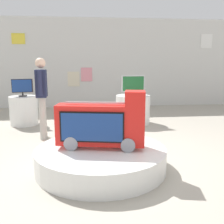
{
  "coord_description": "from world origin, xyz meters",
  "views": [
    {
      "loc": [
        -0.6,
        -3.77,
        1.53
      ],
      "look_at": [
        -0.12,
        0.71,
        0.67
      ],
      "focal_mm": 41.56,
      "sensor_mm": 36.0,
      "label": 1
    }
  ],
  "objects_px": {
    "display_pedestal_center_rear": "(24,110)",
    "novelty_firetruck_tv": "(102,125)",
    "tv_on_center_rear": "(22,87)",
    "main_display_pedestal": "(101,158)",
    "tv_on_left_rear": "(133,84)",
    "display_pedestal_left_rear": "(133,109)",
    "shopper_browsing_near_truck": "(42,92)"
  },
  "relations": [
    {
      "from": "novelty_firetruck_tv",
      "to": "shopper_browsing_near_truck",
      "type": "relative_size",
      "value": 0.79
    },
    {
      "from": "novelty_firetruck_tv",
      "to": "display_pedestal_left_rear",
      "type": "bearing_deg",
      "value": 70.98
    },
    {
      "from": "main_display_pedestal",
      "to": "tv_on_center_rear",
      "type": "xyz_separation_m",
      "value": [
        -1.74,
        2.95,
        0.79
      ]
    },
    {
      "from": "novelty_firetruck_tv",
      "to": "tv_on_center_rear",
      "type": "bearing_deg",
      "value": 120.74
    },
    {
      "from": "display_pedestal_center_rear",
      "to": "tv_on_center_rear",
      "type": "xyz_separation_m",
      "value": [
        -0.0,
        -0.0,
        0.59
      ]
    },
    {
      "from": "tv_on_left_rear",
      "to": "shopper_browsing_near_truck",
      "type": "bearing_deg",
      "value": -151.14
    },
    {
      "from": "tv_on_center_rear",
      "to": "shopper_browsing_near_truck",
      "type": "relative_size",
      "value": 0.3
    },
    {
      "from": "display_pedestal_center_rear",
      "to": "novelty_firetruck_tv",
      "type": "bearing_deg",
      "value": -59.31
    },
    {
      "from": "novelty_firetruck_tv",
      "to": "shopper_browsing_near_truck",
      "type": "xyz_separation_m",
      "value": [
        -1.09,
        1.68,
        0.29
      ]
    },
    {
      "from": "main_display_pedestal",
      "to": "tv_on_left_rear",
      "type": "height_order",
      "value": "tv_on_left_rear"
    },
    {
      "from": "tv_on_left_rear",
      "to": "display_pedestal_center_rear",
      "type": "xyz_separation_m",
      "value": [
        -2.74,
        0.14,
        -0.64
      ]
    },
    {
      "from": "main_display_pedestal",
      "to": "novelty_firetruck_tv",
      "type": "height_order",
      "value": "novelty_firetruck_tv"
    },
    {
      "from": "display_pedestal_left_rear",
      "to": "display_pedestal_center_rear",
      "type": "bearing_deg",
      "value": 177.11
    },
    {
      "from": "novelty_firetruck_tv",
      "to": "shopper_browsing_near_truck",
      "type": "distance_m",
      "value": 2.03
    },
    {
      "from": "tv_on_left_rear",
      "to": "shopper_browsing_near_truck",
      "type": "height_order",
      "value": "shopper_browsing_near_truck"
    },
    {
      "from": "main_display_pedestal",
      "to": "tv_on_center_rear",
      "type": "bearing_deg",
      "value": 120.5
    },
    {
      "from": "main_display_pedestal",
      "to": "novelty_firetruck_tv",
      "type": "relative_size",
      "value": 1.47
    },
    {
      "from": "novelty_firetruck_tv",
      "to": "tv_on_center_rear",
      "type": "xyz_separation_m",
      "value": [
        -1.76,
        2.96,
        0.29
      ]
    },
    {
      "from": "tv_on_left_rear",
      "to": "display_pedestal_center_rear",
      "type": "bearing_deg",
      "value": 177.02
    },
    {
      "from": "novelty_firetruck_tv",
      "to": "display_pedestal_left_rear",
      "type": "distance_m",
      "value": 3.01
    },
    {
      "from": "main_display_pedestal",
      "to": "display_pedestal_left_rear",
      "type": "height_order",
      "value": "display_pedestal_left_rear"
    },
    {
      "from": "novelty_firetruck_tv",
      "to": "display_pedestal_left_rear",
      "type": "height_order",
      "value": "novelty_firetruck_tv"
    },
    {
      "from": "main_display_pedestal",
      "to": "tv_on_left_rear",
      "type": "bearing_deg",
      "value": 70.46
    },
    {
      "from": "tv_on_center_rear",
      "to": "tv_on_left_rear",
      "type": "bearing_deg",
      "value": -2.9
    },
    {
      "from": "display_pedestal_center_rear",
      "to": "display_pedestal_left_rear",
      "type": "bearing_deg",
      "value": -2.89
    },
    {
      "from": "display_pedestal_left_rear",
      "to": "tv_on_center_rear",
      "type": "relative_size",
      "value": 1.75
    },
    {
      "from": "novelty_firetruck_tv",
      "to": "display_pedestal_center_rear",
      "type": "bearing_deg",
      "value": 120.69
    },
    {
      "from": "tv_on_left_rear",
      "to": "shopper_browsing_near_truck",
      "type": "relative_size",
      "value": 0.36
    },
    {
      "from": "shopper_browsing_near_truck",
      "to": "tv_on_left_rear",
      "type": "bearing_deg",
      "value": 28.86
    },
    {
      "from": "novelty_firetruck_tv",
      "to": "display_pedestal_center_rear",
      "type": "distance_m",
      "value": 3.46
    },
    {
      "from": "display_pedestal_center_rear",
      "to": "shopper_browsing_near_truck",
      "type": "relative_size",
      "value": 0.44
    },
    {
      "from": "display_pedestal_center_rear",
      "to": "tv_on_center_rear",
      "type": "height_order",
      "value": "tv_on_center_rear"
    }
  ]
}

